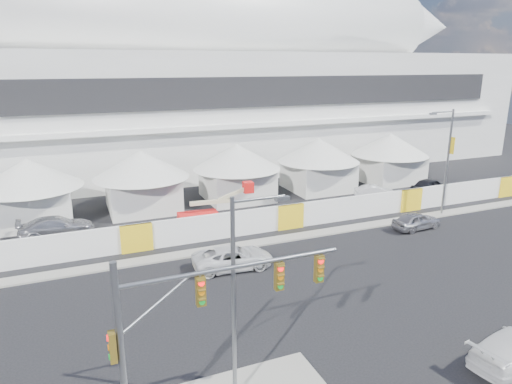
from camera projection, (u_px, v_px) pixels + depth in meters
name	position (u px, v px, depth m)	size (l,w,h in m)	color
ground	(314.00, 344.00, 21.46)	(160.00, 160.00, 0.00)	black
far_curb	(443.00, 214.00, 39.94)	(80.00, 1.20, 0.12)	gray
stadium	(216.00, 90.00, 59.00)	(80.00, 24.80, 21.98)	silver
tent_row	(191.00, 171.00, 42.12)	(53.40, 8.40, 5.40)	silver
hoarding_fence	(290.00, 216.00, 36.29)	(70.00, 0.25, 2.00)	white
scaffold_tower	(464.00, 110.00, 68.82)	(4.40, 4.40, 12.00)	#595B60
sedan_silver	(416.00, 221.00, 36.21)	(4.14, 1.67, 1.41)	#9B9A9E
pickup_curb	(233.00, 258.00, 29.26)	(5.19, 2.39, 1.44)	silver
lot_car_a	(375.00, 192.00, 44.43)	(3.96, 1.38, 1.31)	silver
lot_car_b	(430.00, 186.00, 46.00)	(4.79, 1.93, 1.63)	black
lot_car_c	(57.00, 227.00, 34.57)	(5.45, 2.22, 1.58)	#A7A7AC
traffic_mast	(177.00, 339.00, 15.11)	(8.15, 0.67, 6.85)	gray
streetlight_median	(239.00, 287.00, 16.65)	(2.26, 0.23, 8.16)	slate
streetlight_curb	(446.00, 155.00, 38.38)	(2.71, 0.61, 9.14)	gray
boom_lift	(205.00, 213.00, 37.49)	(6.42, 1.68, 3.24)	red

